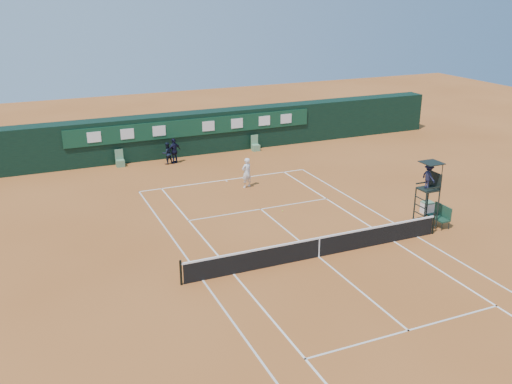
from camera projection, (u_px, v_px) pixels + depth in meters
ground at (319, 257)px, 25.65m from camera, size 90.00×90.00×0.00m
court_lines at (319, 257)px, 25.64m from camera, size 11.05×23.85×0.01m
tennis_net at (319, 247)px, 25.47m from camera, size 12.90×0.10×1.10m
back_wall at (192, 133)px, 41.31m from camera, size 40.00×1.65×3.00m
linesman_chair_left at (120, 162)px, 38.55m from camera, size 0.55×0.50×1.15m
linesman_chair_right at (255, 146)px, 42.32m from camera, size 0.55×0.50×1.15m
umpire_chair at (429, 181)px, 28.00m from camera, size 0.96×0.95×3.42m
player_bench at (440, 215)px, 28.82m from camera, size 0.56×1.20×1.10m
tennis_bag at (425, 223)px, 28.94m from camera, size 0.42×0.88×0.32m
cooler at (427, 207)px, 30.53m from camera, size 0.57×0.57×0.65m
tennis_ball at (283, 211)px, 30.84m from camera, size 0.06×0.06×0.06m
player at (247, 173)px, 34.30m from camera, size 0.77×0.62×1.85m
ball_kid_left at (167, 153)px, 38.94m from camera, size 0.84×0.72×1.52m
ball_kid_right at (174, 151)px, 39.06m from camera, size 1.12×0.79×1.77m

